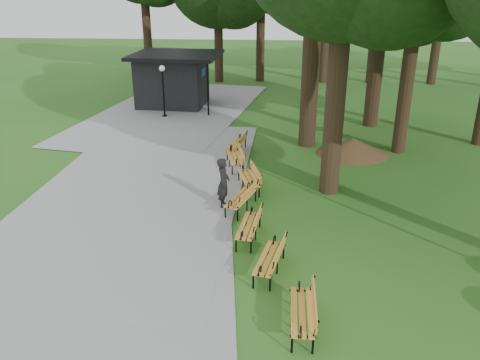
# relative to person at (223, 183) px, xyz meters

# --- Properties ---
(ground) EXTENTS (100.00, 100.00, 0.00)m
(ground) POSITION_rel_person_xyz_m (0.54, -1.24, -0.89)
(ground) COLOR #255C1A
(ground) RESTS_ON ground
(path) EXTENTS (12.00, 38.00, 0.06)m
(path) POSITION_rel_person_xyz_m (-3.46, 1.76, -0.86)
(path) COLOR #949497
(path) RESTS_ON ground
(person) EXTENTS (0.44, 0.66, 1.78)m
(person) POSITION_rel_person_xyz_m (0.00, 0.00, 0.00)
(person) COLOR black
(person) RESTS_ON ground
(kiosk) EXTENTS (5.39, 4.77, 3.19)m
(kiosk) POSITION_rel_person_xyz_m (-4.57, 14.27, 0.71)
(kiosk) COLOR black
(kiosk) RESTS_ON ground
(lamp_post) EXTENTS (0.32, 0.32, 2.90)m
(lamp_post) POSITION_rel_person_xyz_m (-4.53, 11.49, 1.22)
(lamp_post) COLOR black
(lamp_post) RESTS_ON ground
(dirt_mound) EXTENTS (2.73, 2.73, 0.75)m
(dirt_mound) POSITION_rel_person_xyz_m (5.21, 5.81, -0.51)
(dirt_mound) COLOR #47301C
(dirt_mound) RESTS_ON ground
(bench_0) EXTENTS (0.68, 1.91, 0.88)m
(bench_0) POSITION_rel_person_xyz_m (2.40, -6.23, -0.45)
(bench_0) COLOR orange
(bench_0) RESTS_ON ground
(bench_1) EXTENTS (1.04, 1.99, 0.88)m
(bench_1) POSITION_rel_person_xyz_m (1.63, -4.02, -0.45)
(bench_1) COLOR orange
(bench_1) RESTS_ON ground
(bench_2) EXTENTS (0.87, 1.96, 0.88)m
(bench_2) POSITION_rel_person_xyz_m (0.98, -2.21, -0.45)
(bench_2) COLOR orange
(bench_2) RESTS_ON ground
(bench_3) EXTENTS (1.22, 2.00, 0.88)m
(bench_3) POSITION_rel_person_xyz_m (0.62, -0.21, -0.45)
(bench_3) COLOR orange
(bench_3) RESTS_ON ground
(bench_4) EXTENTS (1.10, 2.00, 0.88)m
(bench_4) POSITION_rel_person_xyz_m (0.78, 1.56, -0.45)
(bench_4) COLOR orange
(bench_4) RESTS_ON ground
(bench_5) EXTENTS (1.03, 1.99, 0.88)m
(bench_5) POSITION_rel_person_xyz_m (0.09, 3.77, -0.45)
(bench_5) COLOR orange
(bench_5) RESTS_ON ground
(bench_6) EXTENTS (0.94, 1.98, 0.88)m
(bench_6) POSITION_rel_person_xyz_m (0.02, 5.56, -0.45)
(bench_6) COLOR orange
(bench_6) RESTS_ON ground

